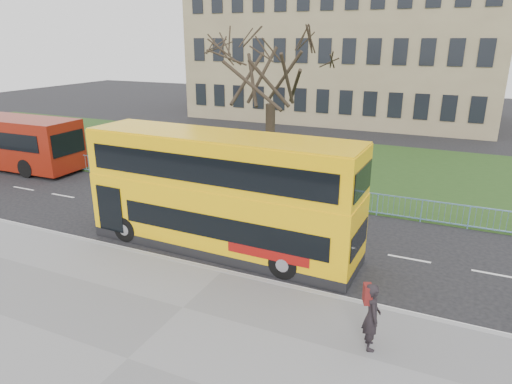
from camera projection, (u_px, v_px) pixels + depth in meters
ground at (241, 256)px, 17.80m from camera, size 120.00×120.00×0.00m
pavement at (128, 360)px, 11.96m from camera, size 80.00×10.50×0.12m
kerb at (222, 272)px, 16.44m from camera, size 80.00×0.20×0.14m
grass_verge at (337, 166)px, 30.12m from camera, size 80.00×15.40×0.08m
guard_railing at (298, 193)px, 23.32m from camera, size 40.00×0.12×1.10m
bare_tree at (271, 89)px, 25.89m from camera, size 7.39×7.39×10.56m
civic_building at (345, 49)px, 47.71m from camera, size 30.00×15.00×14.00m
yellow_bus at (220, 190)px, 17.74m from camera, size 11.07×2.94×4.61m
pedestrian at (372, 316)px, 12.09m from camera, size 0.68×0.82×1.92m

